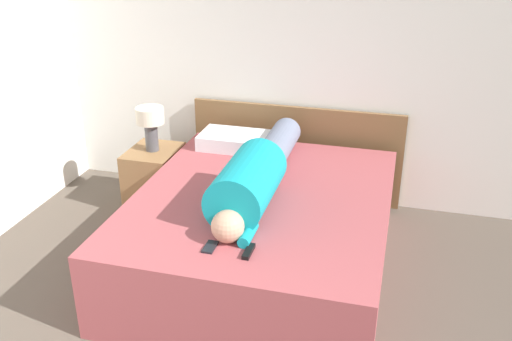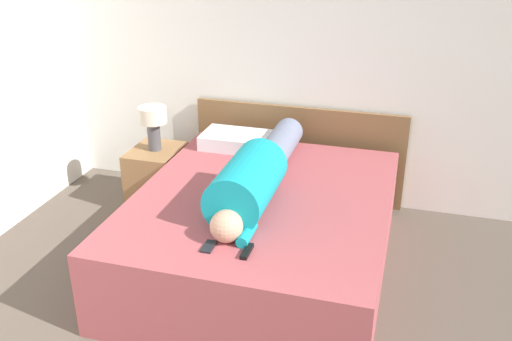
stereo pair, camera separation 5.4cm
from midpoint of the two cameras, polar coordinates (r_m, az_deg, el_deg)
wall_back at (r=4.71m, az=6.71°, el=11.89°), size 5.63×0.06×2.60m
bed at (r=3.98m, az=1.01°, el=-6.14°), size 1.69×2.04×0.57m
headboard at (r=4.93m, az=4.54°, el=1.75°), size 1.81×0.04×0.83m
nightstand at (r=4.92m, az=-9.53°, el=-0.62°), size 0.40×0.49×0.50m
table_lamp at (r=4.74m, az=-9.95°, el=4.91°), size 0.23×0.23×0.37m
person_lying at (r=3.78m, az=0.44°, el=-0.39°), size 0.36×1.69×0.36m
pillow_near_headboard at (r=4.61m, az=-1.34°, el=3.01°), size 0.60×0.35×0.12m
tv_remote at (r=3.21m, az=-0.43°, el=-8.09°), size 0.04×0.15×0.02m
cell_phone at (r=3.28m, az=-4.28°, el=-7.59°), size 0.06×0.13×0.01m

